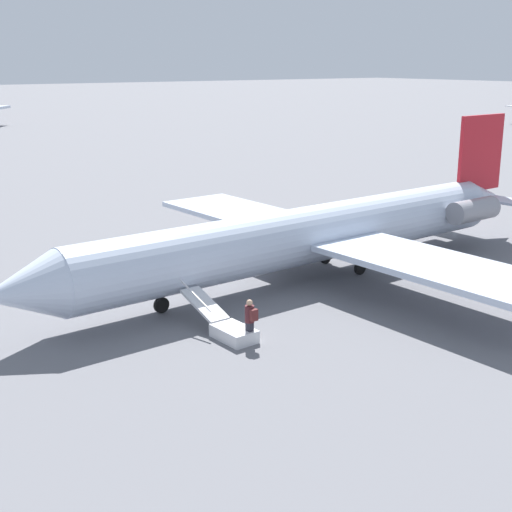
{
  "coord_description": "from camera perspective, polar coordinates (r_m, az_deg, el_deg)",
  "views": [
    {
      "loc": [
        21.29,
        26.0,
        10.33
      ],
      "look_at": [
        3.73,
        1.05,
        1.94
      ],
      "focal_mm": 50.0,
      "sensor_mm": 36.0,
      "label": 1
    }
  ],
  "objects": [
    {
      "name": "ground_plane",
      "position": [
        35.16,
        3.98,
        -1.74
      ],
      "size": [
        600.0,
        600.0,
        0.0
      ],
      "primitive_type": "plane",
      "color": "slate"
    },
    {
      "name": "passenger",
      "position": [
        26.76,
        -0.47,
        -5.02
      ],
      "size": [
        0.36,
        0.55,
        1.74
      ],
      "rotation": [
        0.0,
        0.0,
        -1.52
      ],
      "color": "#23232D",
      "rests_on": "ground"
    },
    {
      "name": "boarding_stairs",
      "position": [
        27.65,
        -2.29,
        -5.72
      ],
      "size": [
        1.23,
        4.06,
        1.78
      ],
      "rotation": [
        0.0,
        0.0,
        -1.52
      ],
      "color": "silver",
      "rests_on": "ground"
    },
    {
      "name": "airplane_main",
      "position": [
        35.24,
        5.26,
        1.94
      ],
      "size": [
        31.93,
        24.11,
        7.29
      ],
      "rotation": [
        0.0,
        0.0,
        0.05
      ],
      "color": "silver",
      "rests_on": "ground"
    }
  ]
}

